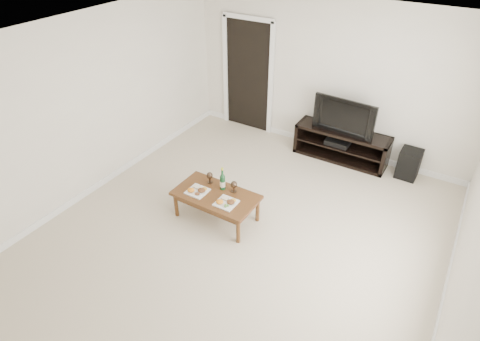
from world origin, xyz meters
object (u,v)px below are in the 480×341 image
subwoofer (409,164)px  media_console (341,145)px  coffee_table (216,206)px  television (346,115)px

subwoofer → media_console: bearing=-176.5°
media_console → coffee_table: 2.61m
media_console → subwoofer: size_ratio=3.26×
media_console → subwoofer: (1.12, 0.05, -0.03)m
television → coffee_table: bearing=-107.3°
subwoofer → coffee_table: size_ratio=0.42×
media_console → coffee_table: bearing=-111.3°
subwoofer → television: bearing=-176.5°
media_console → coffee_table: media_console is taller
television → subwoofer: (1.12, 0.05, -0.61)m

